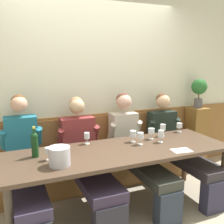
{
  "coord_description": "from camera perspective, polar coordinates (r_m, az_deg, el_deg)",
  "views": [
    {
      "loc": [
        -1.15,
        -2.37,
        1.73
      ],
      "look_at": [
        0.03,
        0.44,
        1.11
      ],
      "focal_mm": 41.72,
      "sensor_mm": 36.0,
      "label": 1
    }
  ],
  "objects": [
    {
      "name": "ground_plane",
      "position": [
        3.16,
        2.72,
        -21.92
      ],
      "size": [
        6.8,
        6.8,
        0.02
      ],
      "primitive_type": "cube",
      "color": "tan",
      "rests_on": "ground"
    },
    {
      "name": "wine_glass_near_bucket",
      "position": [
        3.68,
        14.55,
        -2.92
      ],
      "size": [
        0.08,
        0.08,
        0.13
      ],
      "color": "silver",
      "rests_on": "dining_table"
    },
    {
      "name": "wood_wainscot_panel",
      "position": [
        3.8,
        -4.0,
        -7.61
      ],
      "size": [
        6.8,
        0.03,
        0.97
      ],
      "primitive_type": "cube",
      "color": "brown",
      "rests_on": "ground"
    },
    {
      "name": "wine_glass_mid_left",
      "position": [
        3.28,
        8.62,
        -4.16
      ],
      "size": [
        0.08,
        0.08,
        0.14
      ],
      "color": "silver",
      "rests_on": "dining_table"
    },
    {
      "name": "wine_glass_center_front",
      "position": [
        3.43,
        11.08,
        -3.42
      ],
      "size": [
        0.07,
        0.07,
        0.16
      ],
      "color": "silver",
      "rests_on": "dining_table"
    },
    {
      "name": "wine_glass_mid_right",
      "position": [
        3.08,
        -5.54,
        -5.33
      ],
      "size": [
        0.06,
        0.06,
        0.14
      ],
      "color": "silver",
      "rests_on": "dining_table"
    },
    {
      "name": "corner_pedestal",
      "position": [
        4.48,
        17.92,
        -5.18
      ],
      "size": [
        0.28,
        0.28,
        0.97
      ],
      "primitive_type": "cube",
      "color": "brown",
      "rests_on": "ground"
    },
    {
      "name": "ice_bucket",
      "position": [
        2.51,
        -11.44,
        -9.49
      ],
      "size": [
        0.2,
        0.2,
        0.18
      ],
      "primitive_type": "cylinder",
      "color": "#B8B6C0",
      "rests_on": "dining_table"
    },
    {
      "name": "potted_plant",
      "position": [
        4.33,
        18.55,
        4.78
      ],
      "size": [
        0.24,
        0.24,
        0.46
      ],
      "color": "#504C4E",
      "rests_on": "corner_pedestal"
    },
    {
      "name": "person_center_left_seat",
      "position": [
        3.04,
        -18.61,
        -10.15
      ],
      "size": [
        0.47,
        1.29,
        1.33
      ],
      "color": "#282C32",
      "rests_on": "ground"
    },
    {
      "name": "tasting_sheet_left_guest",
      "position": [
        2.98,
        14.99,
        -8.12
      ],
      "size": [
        0.23,
        0.17,
        0.0
      ],
      "primitive_type": "cube",
      "rotation": [
        0.0,
        0.0,
        -0.12
      ],
      "color": "white",
      "rests_on": "dining_table"
    },
    {
      "name": "wine_bottle_clear_water",
      "position": [
        2.77,
        -16.57,
        -6.69
      ],
      "size": [
        0.07,
        0.07,
        0.32
      ],
      "color": "#133918",
      "rests_on": "dining_table"
    },
    {
      "name": "dining_table",
      "position": [
        2.93,
        1.86,
        -9.55
      ],
      "size": [
        2.5,
        0.84,
        0.75
      ],
      "color": "#473426",
      "rests_on": "ground"
    },
    {
      "name": "wine_glass_by_bottle",
      "position": [
        3.06,
        6.25,
        -5.22
      ],
      "size": [
        0.07,
        0.07,
        0.14
      ],
      "color": "silver",
      "rests_on": "dining_table"
    },
    {
      "name": "wall_bench",
      "position": [
        3.69,
        -2.87,
        -11.58
      ],
      "size": [
        2.8,
        0.42,
        0.94
      ],
      "color": "brown",
      "rests_on": "ground"
    },
    {
      "name": "person_center_right_seat",
      "position": [
        3.7,
        14.06,
        -6.64
      ],
      "size": [
        0.51,
        1.3,
        1.24
      ],
      "color": "#2B2A40",
      "rests_on": "ground"
    },
    {
      "name": "wine_glass_right_end",
      "position": [
        2.66,
        -13.79,
        -8.36
      ],
      "size": [
        0.07,
        0.07,
        0.13
      ],
      "color": "silver",
      "rests_on": "dining_table"
    },
    {
      "name": "wine_glass_left_end",
      "position": [
        3.17,
        10.68,
        -4.78
      ],
      "size": [
        0.07,
        0.07,
        0.15
      ],
      "color": "silver",
      "rests_on": "dining_table"
    },
    {
      "name": "room_wall_back",
      "position": [
        3.66,
        -4.48,
        6.34
      ],
      "size": [
        6.8,
        0.08,
        2.8
      ],
      "primitive_type": "cube",
      "color": "beige",
      "rests_on": "ground"
    },
    {
      "name": "person_right_seat",
      "position": [
        3.39,
        5.02,
        -7.34
      ],
      "size": [
        0.47,
        1.3,
        1.28
      ],
      "color": "#29303E",
      "rests_on": "ground"
    },
    {
      "name": "wine_glass_center_rear",
      "position": [
        3.14,
        4.64,
        -4.9
      ],
      "size": [
        0.08,
        0.08,
        0.14
      ],
      "color": "silver",
      "rests_on": "dining_table"
    },
    {
      "name": "person_left_seat",
      "position": [
        3.14,
        -5.66,
        -9.61
      ],
      "size": [
        0.54,
        1.29,
        1.26
      ],
      "color": "#25242E",
      "rests_on": "ground"
    }
  ]
}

